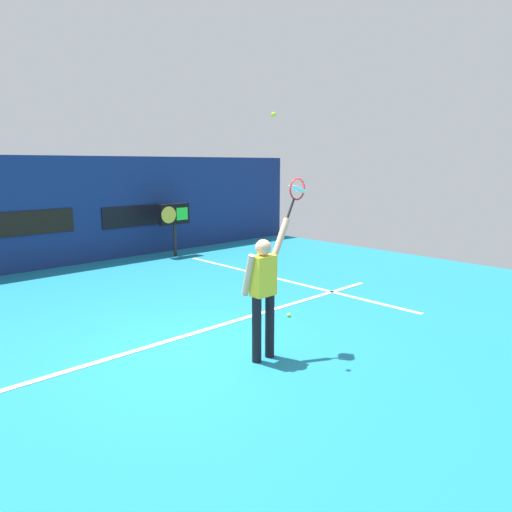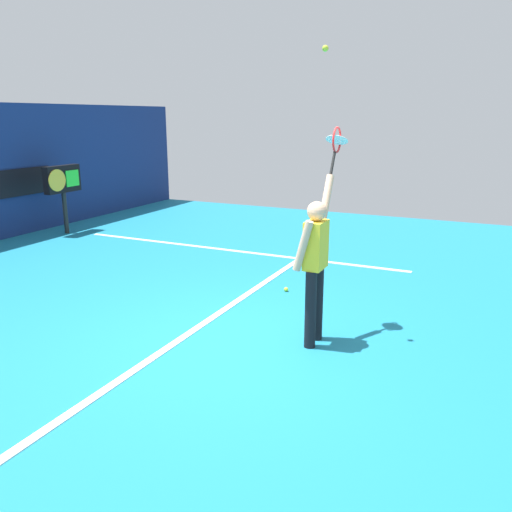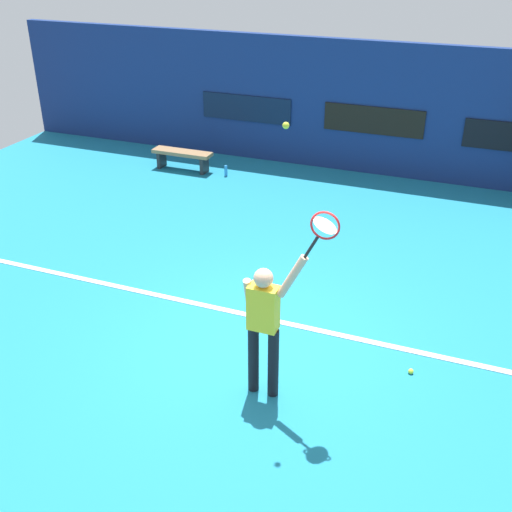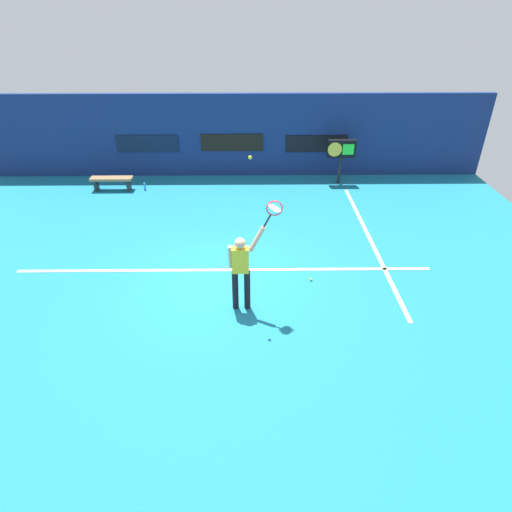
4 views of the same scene
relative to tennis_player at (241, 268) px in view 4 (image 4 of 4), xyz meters
The scene contains 14 objects.
ground_plane 1.44m from the tennis_player, 115.96° to the left, with size 18.00×18.00×0.00m, color teal.
back_wall 8.01m from the tennis_player, 93.21° to the left, with size 18.00×0.20×2.88m, color navy.
sponsor_banner_center 7.89m from the tennis_player, 93.26° to the left, with size 2.20×0.03×0.60m, color black.
sponsor_banner_portside 8.60m from the tennis_player, 113.66° to the left, with size 2.20×0.03×0.60m, color #0C1933.
sponsor_banner_starboard 8.28m from the tennis_player, 72.04° to the left, with size 2.20×0.03×0.60m, color black.
court_baseline 1.83m from the tennis_player, 107.02° to the left, with size 10.00×0.10×0.01m, color white.
court_sideline 4.64m from the tennis_player, 40.20° to the left, with size 0.10×7.00×0.01m, color white.
tennis_player is the anchor object (origin of this frame).
tennis_racket 1.43m from the tennis_player, ahead, with size 0.42×0.27×0.62m.
tennis_ball 2.29m from the tennis_player, ahead, with size 0.07×0.07×0.07m, color #CCE033.
scoreboard_clock 7.83m from the tennis_player, 65.09° to the left, with size 0.96×0.20×1.54m.
court_bench 7.97m from the tennis_player, 124.43° to the left, with size 1.40×0.36×0.45m.
water_bottle 7.44m from the tennis_player, 117.48° to the left, with size 0.07×0.07×0.24m, color #338CD8.
spare_ball 2.12m from the tennis_player, 31.78° to the left, with size 0.07×0.07×0.07m, color #CCE033.
Camera 4 is at (0.66, -8.37, 5.78)m, focal length 30.69 mm.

